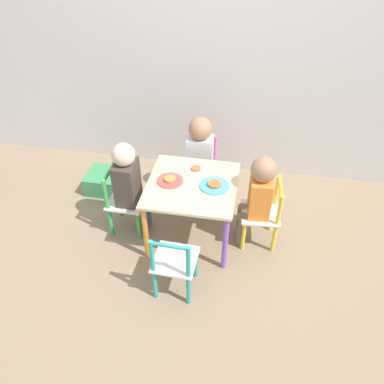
% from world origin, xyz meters
% --- Properties ---
extents(ground_plane, '(6.00, 6.00, 0.00)m').
position_xyz_m(ground_plane, '(0.00, 0.00, 0.00)').
color(ground_plane, '#8C755B').
extents(house_wall, '(6.00, 0.06, 2.60)m').
position_xyz_m(house_wall, '(0.00, 0.94, 1.30)').
color(house_wall, silver).
rests_on(house_wall, ground_plane).
extents(kids_table, '(0.60, 0.60, 0.48)m').
position_xyz_m(kids_table, '(0.00, 0.00, 0.41)').
color(kids_table, beige).
rests_on(kids_table, ground_plane).
extents(chair_pink, '(0.27, 0.27, 0.50)m').
position_xyz_m(chair_pink, '(-0.02, 0.50, 0.25)').
color(chair_pink, silver).
rests_on(chair_pink, ground_plane).
extents(chair_green, '(0.26, 0.26, 0.50)m').
position_xyz_m(chair_green, '(-0.50, 0.00, 0.25)').
color(chair_green, silver).
rests_on(chair_green, ground_plane).
extents(chair_yellow, '(0.28, 0.28, 0.50)m').
position_xyz_m(chair_yellow, '(0.50, 0.04, 0.25)').
color(chair_yellow, silver).
rests_on(chair_yellow, ground_plane).
extents(chair_teal, '(0.27, 0.27, 0.50)m').
position_xyz_m(chair_teal, '(-0.02, -0.50, 0.25)').
color(chair_teal, silver).
rests_on(chair_teal, ground_plane).
extents(child_back, '(0.21, 0.23, 0.73)m').
position_xyz_m(child_back, '(-0.02, 0.44, 0.44)').
color(child_back, '#4C608E').
rests_on(child_back, ground_plane).
extents(child_left, '(0.21, 0.20, 0.74)m').
position_xyz_m(child_left, '(-0.44, 0.00, 0.44)').
color(child_left, '#4C608E').
rests_on(child_left, ground_plane).
extents(child_right, '(0.22, 0.21, 0.71)m').
position_xyz_m(child_right, '(0.44, 0.04, 0.43)').
color(child_right, '#7A6B5B').
rests_on(child_right, ground_plane).
extents(plate_back, '(0.15, 0.15, 0.03)m').
position_xyz_m(plate_back, '(0.00, 0.15, 0.49)').
color(plate_back, white).
rests_on(plate_back, kids_table).
extents(plate_left, '(0.17, 0.17, 0.03)m').
position_xyz_m(plate_left, '(-0.15, 0.00, 0.49)').
color(plate_left, '#E54C47').
rests_on(plate_left, kids_table).
extents(plate_right, '(0.20, 0.20, 0.03)m').
position_xyz_m(plate_right, '(0.15, 0.00, 0.49)').
color(plate_right, '#4C9EE0').
rests_on(plate_right, kids_table).
extents(storage_bin, '(0.33, 0.27, 0.16)m').
position_xyz_m(storage_bin, '(-0.80, 0.40, 0.08)').
color(storage_bin, '#3D8E56').
rests_on(storage_bin, ground_plane).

